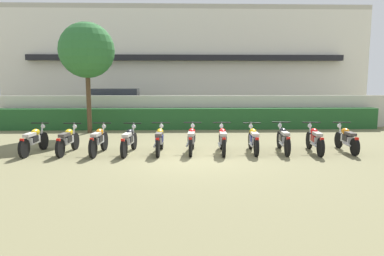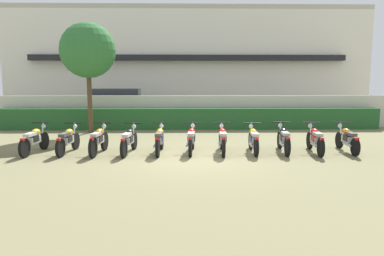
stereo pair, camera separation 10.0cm
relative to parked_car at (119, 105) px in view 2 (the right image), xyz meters
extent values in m
plane|color=olive|center=(4.04, -9.85, -0.94)|extent=(60.00, 60.00, 0.00)
cube|color=silver|center=(4.04, 5.79, 2.53)|extent=(24.20, 6.00, 6.93)
cube|color=black|center=(4.04, 2.54, 2.87)|extent=(20.33, 0.50, 0.36)
cube|color=#B2AD9E|center=(4.04, 5.79, 6.14)|extent=(24.20, 6.00, 0.30)
cube|color=beige|center=(4.04, -2.79, -0.13)|extent=(22.99, 0.30, 1.60)
cube|color=#235628|center=(4.04, -3.49, -0.43)|extent=(18.39, 0.70, 1.01)
cube|color=#9EA3A8|center=(0.05, 0.00, -0.20)|extent=(4.55, 1.98, 1.00)
cube|color=#2D333D|center=(-0.15, 0.00, 0.63)|extent=(2.75, 1.78, 0.65)
cylinder|color=black|center=(1.60, 0.97, -0.60)|extent=(0.69, 0.24, 0.68)
cylinder|color=black|center=(1.65, -0.88, -0.60)|extent=(0.69, 0.24, 0.68)
cylinder|color=black|center=(-1.55, 0.88, -0.60)|extent=(0.69, 0.24, 0.68)
cylinder|color=black|center=(-1.50, -0.97, -0.60)|extent=(0.69, 0.24, 0.68)
cylinder|color=#4C3823|center=(-0.46, -4.61, 0.47)|extent=(0.20, 0.20, 2.82)
sphere|color=#2D6B33|center=(-0.46, -4.61, 2.74)|extent=(2.43, 2.43, 2.43)
cylinder|color=black|center=(-1.03, -8.51, -0.64)|extent=(0.12, 0.60, 0.60)
cylinder|color=black|center=(-1.11, -9.85, -0.64)|extent=(0.12, 0.60, 0.60)
cube|color=silver|center=(-1.07, -9.23, -0.49)|extent=(0.23, 0.61, 0.22)
ellipsoid|color=yellow|center=(-1.06, -9.06, -0.26)|extent=(0.24, 0.45, 0.22)
cube|color=beige|center=(-1.08, -9.46, -0.28)|extent=(0.23, 0.53, 0.10)
cube|color=red|center=(-1.11, -9.94, -0.36)|extent=(0.10, 0.09, 0.08)
cylinder|color=silver|center=(-1.04, -8.60, -0.32)|extent=(0.06, 0.23, 0.65)
cylinder|color=black|center=(-1.04, -8.69, 0.00)|extent=(0.60, 0.07, 0.04)
sphere|color=silver|center=(-1.03, -8.49, -0.14)|extent=(0.14, 0.14, 0.14)
cylinder|color=silver|center=(-1.21, -9.47, -0.62)|extent=(0.10, 0.55, 0.07)
cube|color=black|center=(-1.07, -9.28, -0.44)|extent=(0.26, 0.37, 0.20)
cylinder|color=black|center=(0.05, -8.53, -0.64)|extent=(0.13, 0.59, 0.58)
cylinder|color=black|center=(-0.03, -9.81, -0.64)|extent=(0.13, 0.59, 0.58)
cube|color=silver|center=(0.01, -9.22, -0.49)|extent=(0.24, 0.61, 0.22)
ellipsoid|color=yellow|center=(0.02, -9.05, -0.26)|extent=(0.25, 0.45, 0.22)
cube|color=#4C4742|center=(-0.01, -9.45, -0.28)|extent=(0.23, 0.53, 0.10)
cube|color=red|center=(-0.03, -9.91, -0.36)|extent=(0.10, 0.09, 0.08)
cylinder|color=silver|center=(0.04, -8.62, -0.32)|extent=(0.06, 0.23, 0.65)
cylinder|color=black|center=(0.04, -8.71, 0.00)|extent=(0.60, 0.07, 0.04)
sphere|color=silver|center=(0.05, -8.51, -0.14)|extent=(0.14, 0.14, 0.14)
cylinder|color=silver|center=(-0.13, -9.47, -0.62)|extent=(0.10, 0.55, 0.07)
cube|color=black|center=(0.00, -9.27, -0.44)|extent=(0.26, 0.37, 0.20)
cylinder|color=black|center=(1.08, -8.71, -0.62)|extent=(0.13, 0.64, 0.63)
cylinder|color=black|center=(1.00, -9.91, -0.62)|extent=(0.13, 0.64, 0.63)
cube|color=silver|center=(1.03, -9.36, -0.47)|extent=(0.24, 0.61, 0.22)
ellipsoid|color=orange|center=(1.05, -9.19, -0.24)|extent=(0.25, 0.45, 0.22)
cube|color=#B2ADA3|center=(1.02, -9.59, -0.26)|extent=(0.24, 0.53, 0.10)
cube|color=red|center=(0.99, -10.01, -0.34)|extent=(0.11, 0.09, 0.08)
cylinder|color=silver|center=(1.07, -8.80, -0.30)|extent=(0.07, 0.23, 0.65)
cylinder|color=black|center=(1.07, -8.89, 0.02)|extent=(0.60, 0.08, 0.04)
sphere|color=silver|center=(1.08, -8.69, -0.12)|extent=(0.14, 0.14, 0.14)
cylinder|color=silver|center=(0.90, -9.60, -0.60)|extent=(0.11, 0.55, 0.07)
cube|color=black|center=(1.03, -9.41, -0.42)|extent=(0.26, 0.38, 0.20)
cylinder|color=black|center=(2.06, -8.59, -0.65)|extent=(0.15, 0.59, 0.58)
cylinder|color=black|center=(1.93, -9.93, -0.65)|extent=(0.15, 0.59, 0.58)
cube|color=silver|center=(1.99, -9.31, -0.50)|extent=(0.26, 0.62, 0.22)
ellipsoid|color=black|center=(2.01, -9.14, -0.27)|extent=(0.26, 0.46, 0.22)
cube|color=beige|center=(1.97, -9.54, -0.29)|extent=(0.25, 0.54, 0.10)
cube|color=red|center=(1.92, -10.03, -0.37)|extent=(0.11, 0.09, 0.08)
cylinder|color=silver|center=(2.05, -8.68, -0.33)|extent=(0.07, 0.23, 0.65)
cylinder|color=black|center=(2.05, -8.76, -0.01)|extent=(0.60, 0.09, 0.04)
sphere|color=silver|center=(2.07, -8.57, -0.15)|extent=(0.14, 0.14, 0.14)
cylinder|color=silver|center=(1.85, -9.54, -0.63)|extent=(0.12, 0.55, 0.07)
cube|color=black|center=(1.99, -9.36, -0.45)|extent=(0.27, 0.38, 0.20)
cylinder|color=black|center=(3.00, -8.56, -0.64)|extent=(0.11, 0.60, 0.60)
cylinder|color=black|center=(2.96, -9.85, -0.64)|extent=(0.11, 0.60, 0.60)
cube|color=silver|center=(2.98, -9.25, -0.49)|extent=(0.22, 0.61, 0.22)
ellipsoid|color=yellow|center=(2.99, -9.08, -0.26)|extent=(0.23, 0.45, 0.22)
cube|color=#4C4742|center=(2.98, -9.48, -0.28)|extent=(0.22, 0.53, 0.10)
cube|color=red|center=(2.96, -9.95, -0.36)|extent=(0.10, 0.08, 0.08)
cylinder|color=silver|center=(3.00, -8.65, -0.32)|extent=(0.06, 0.23, 0.65)
cylinder|color=black|center=(3.00, -8.74, 0.00)|extent=(0.60, 0.06, 0.04)
sphere|color=silver|center=(3.01, -8.54, -0.14)|extent=(0.14, 0.14, 0.14)
cylinder|color=silver|center=(2.85, -9.50, -0.62)|extent=(0.09, 0.55, 0.07)
cube|color=navy|center=(2.98, -9.30, -0.44)|extent=(0.25, 0.37, 0.20)
cylinder|color=black|center=(4.08, -8.52, -0.64)|extent=(0.14, 0.60, 0.59)
cylinder|color=black|center=(3.97, -9.80, -0.64)|extent=(0.14, 0.60, 0.59)
cube|color=silver|center=(4.02, -9.21, -0.49)|extent=(0.25, 0.61, 0.22)
ellipsoid|color=red|center=(4.04, -9.04, -0.26)|extent=(0.26, 0.46, 0.22)
cube|color=#B2ADA3|center=(4.00, -9.44, -0.28)|extent=(0.24, 0.53, 0.10)
cube|color=red|center=(3.97, -9.90, -0.36)|extent=(0.11, 0.09, 0.08)
cylinder|color=silver|center=(4.07, -8.61, -0.32)|extent=(0.07, 0.23, 0.65)
cylinder|color=black|center=(4.06, -8.70, 0.00)|extent=(0.60, 0.09, 0.04)
sphere|color=silver|center=(4.08, -8.50, -0.14)|extent=(0.14, 0.14, 0.14)
cylinder|color=silver|center=(3.88, -9.45, -0.62)|extent=(0.12, 0.55, 0.07)
cube|color=black|center=(4.02, -9.26, -0.44)|extent=(0.27, 0.38, 0.20)
cylinder|color=black|center=(5.07, -8.60, -0.63)|extent=(0.12, 0.61, 0.60)
cylinder|color=black|center=(5.00, -9.88, -0.63)|extent=(0.12, 0.61, 0.60)
cube|color=silver|center=(5.03, -9.29, -0.48)|extent=(0.23, 0.61, 0.22)
ellipsoid|color=red|center=(5.04, -9.12, -0.25)|extent=(0.24, 0.45, 0.22)
cube|color=#B2ADA3|center=(5.02, -9.52, -0.27)|extent=(0.23, 0.53, 0.10)
cube|color=red|center=(4.99, -9.98, -0.35)|extent=(0.10, 0.09, 0.08)
cylinder|color=silver|center=(5.06, -8.69, -0.31)|extent=(0.06, 0.23, 0.65)
cylinder|color=black|center=(5.06, -8.78, 0.01)|extent=(0.60, 0.07, 0.04)
sphere|color=silver|center=(5.07, -8.58, -0.13)|extent=(0.14, 0.14, 0.14)
cylinder|color=silver|center=(4.90, -9.53, -0.61)|extent=(0.10, 0.55, 0.07)
cube|color=black|center=(5.03, -9.34, -0.43)|extent=(0.26, 0.37, 0.20)
cylinder|color=black|center=(6.08, -8.62, -0.65)|extent=(0.12, 0.58, 0.58)
cylinder|color=black|center=(6.02, -9.84, -0.65)|extent=(0.12, 0.58, 0.58)
cube|color=silver|center=(6.05, -9.28, -0.50)|extent=(0.23, 0.61, 0.22)
ellipsoid|color=yellow|center=(6.05, -9.11, -0.27)|extent=(0.24, 0.45, 0.22)
cube|color=beige|center=(6.03, -9.51, -0.29)|extent=(0.23, 0.53, 0.10)
cube|color=red|center=(6.01, -9.94, -0.37)|extent=(0.10, 0.08, 0.08)
cylinder|color=silver|center=(6.07, -8.71, -0.33)|extent=(0.06, 0.23, 0.65)
cylinder|color=black|center=(6.07, -8.80, -0.01)|extent=(0.60, 0.07, 0.04)
sphere|color=silver|center=(6.08, -8.60, -0.15)|extent=(0.14, 0.14, 0.14)
cylinder|color=silver|center=(5.91, -9.53, -0.63)|extent=(0.10, 0.55, 0.07)
cube|color=navy|center=(6.04, -9.33, -0.45)|extent=(0.26, 0.37, 0.20)
cylinder|color=black|center=(7.11, -8.53, -0.64)|extent=(0.14, 0.61, 0.60)
cylinder|color=black|center=(7.00, -9.82, -0.64)|extent=(0.14, 0.61, 0.60)
cube|color=silver|center=(7.05, -9.22, -0.49)|extent=(0.25, 0.62, 0.22)
ellipsoid|color=black|center=(7.07, -9.05, -0.26)|extent=(0.26, 0.46, 0.22)
cube|color=#B2ADA3|center=(7.03, -9.45, -0.28)|extent=(0.24, 0.54, 0.10)
cube|color=red|center=(6.99, -9.92, -0.36)|extent=(0.11, 0.09, 0.08)
cylinder|color=silver|center=(7.10, -8.62, -0.32)|extent=(0.07, 0.23, 0.65)
cylinder|color=black|center=(7.10, -8.71, 0.00)|extent=(0.60, 0.09, 0.04)
sphere|color=silver|center=(7.11, -8.51, -0.14)|extent=(0.14, 0.14, 0.14)
cylinder|color=silver|center=(6.91, -9.46, -0.62)|extent=(0.12, 0.55, 0.07)
cube|color=black|center=(7.05, -9.27, -0.44)|extent=(0.27, 0.38, 0.20)
cylinder|color=black|center=(8.12, -8.64, -0.64)|extent=(0.15, 0.60, 0.60)
cylinder|color=black|center=(7.99, -9.96, -0.64)|extent=(0.15, 0.60, 0.60)
cube|color=silver|center=(8.05, -9.35, -0.49)|extent=(0.26, 0.62, 0.22)
ellipsoid|color=red|center=(8.07, -9.18, -0.26)|extent=(0.26, 0.46, 0.22)
cube|color=#B2ADA3|center=(8.03, -9.58, -0.28)|extent=(0.25, 0.54, 0.10)
cube|color=red|center=(7.99, -10.06, -0.36)|extent=(0.11, 0.09, 0.08)
cylinder|color=silver|center=(8.11, -8.73, -0.32)|extent=(0.07, 0.23, 0.65)
cylinder|color=black|center=(8.10, -8.82, 0.00)|extent=(0.60, 0.09, 0.04)
sphere|color=silver|center=(8.12, -8.62, -0.14)|extent=(0.14, 0.14, 0.14)
cylinder|color=silver|center=(7.91, -9.59, -0.62)|extent=(0.12, 0.55, 0.07)
cube|color=#A51414|center=(8.05, -9.40, -0.44)|extent=(0.27, 0.38, 0.20)
cylinder|color=black|center=(9.21, -8.52, -0.65)|extent=(0.12, 0.57, 0.56)
cylinder|color=black|center=(9.13, -9.83, -0.65)|extent=(0.12, 0.57, 0.56)
cube|color=silver|center=(9.17, -9.23, -0.50)|extent=(0.23, 0.61, 0.22)
ellipsoid|color=orange|center=(9.18, -9.06, -0.27)|extent=(0.25, 0.45, 0.22)
cube|color=#4C4742|center=(9.15, -9.46, -0.29)|extent=(0.23, 0.53, 0.10)
cube|color=red|center=(9.13, -9.93, -0.37)|extent=(0.10, 0.09, 0.08)
cylinder|color=silver|center=(9.20, -8.61, -0.33)|extent=(0.06, 0.23, 0.65)
cylinder|color=black|center=(9.20, -8.70, -0.01)|extent=(0.60, 0.07, 0.04)
sphere|color=silver|center=(9.21, -8.50, -0.15)|extent=(0.14, 0.14, 0.14)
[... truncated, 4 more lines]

